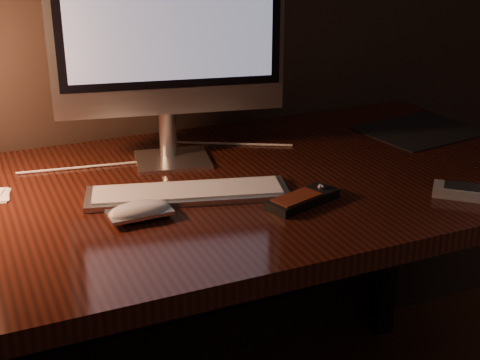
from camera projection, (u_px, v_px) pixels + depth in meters
name	position (u px, v px, depth m)	size (l,w,h in m)	color
desk	(182.00, 231.00, 1.45)	(1.60, 0.75, 0.75)	#36130C
monitor	(168.00, 23.00, 1.37)	(0.49, 0.17, 0.51)	silver
keyboard	(188.00, 192.00, 1.30)	(0.39, 0.11, 0.01)	silver
mousepad	(420.00, 130.00, 1.69)	(0.28, 0.23, 0.00)	black
mouse	(140.00, 213.00, 1.20)	(0.11, 0.06, 0.02)	white
media_remote	(303.00, 199.00, 1.26)	(0.16, 0.10, 0.03)	black
cable	(166.00, 156.00, 1.51)	(0.01, 0.01, 0.63)	white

